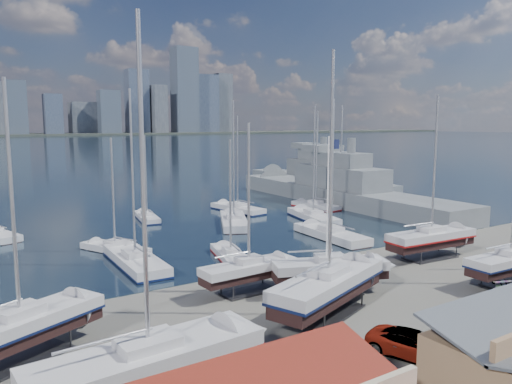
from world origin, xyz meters
TOP-DOWN VIEW (x-y plane):
  - ground at (0.00, -10.00)m, footprint 1400.00×1400.00m
  - sailboat_cradle_0 at (-22.80, -7.61)m, footprint 10.27×6.87m
  - sailboat_cradle_1 at (-18.25, -16.08)m, footprint 11.89×4.05m
  - sailboat_cradle_2 at (-5.46, -4.67)m, footprint 8.42×2.72m
  - sailboat_cradle_3 at (-3.18, -11.83)m, footprint 12.08×7.12m
  - sailboat_cradle_4 at (0.08, -8.24)m, footprint 9.63×5.79m
  - sailboat_cradle_5 at (14.50, -14.93)m, footprint 9.35×2.95m
  - sailboat_cradle_6 at (15.75, -5.80)m, footprint 10.39×3.53m
  - sailboat_moored_3 at (-10.70, 7.72)m, footprint 3.72×11.95m
  - sailboat_moored_4 at (-10.79, 13.89)m, footprint 5.77×8.68m
  - sailboat_moored_5 at (-1.51, 29.30)m, footprint 3.79×8.74m
  - sailboat_moored_6 at (-1.77, 4.74)m, footprint 4.45×8.82m
  - sailboat_moored_7 at (7.08, 19.38)m, footprint 8.10×11.80m
  - sailboat_moored_8 at (12.89, 28.20)m, footprint 4.45×10.74m
  - sailboat_moored_9 at (12.87, 6.24)m, footprint 4.03×11.64m
  - sailboat_moored_10 at (18.36, 16.34)m, footprint 5.76×11.86m
  - sailboat_moored_11 at (25.15, 24.03)m, footprint 3.66×9.17m
  - naval_ship_east at (31.88, 25.72)m, footprint 9.87×51.37m
  - naval_ship_west at (42.66, 45.09)m, footprint 7.54×42.44m
  - car_b at (-9.16, -18.38)m, footprint 4.34×2.58m
  - car_c at (-3.24, -19.62)m, footprint 4.41×6.11m
  - flagpole at (-0.18, -8.19)m, footprint 1.12×0.12m

SIDE VIEW (x-z plane):
  - ground at x=0.00m, z-range 0.00..0.00m
  - sailboat_moored_11 at x=25.15m, z-range -6.36..6.97m
  - sailboat_moored_8 at x=12.89m, z-range -7.48..8.10m
  - sailboat_moored_6 at x=-1.77m, z-range -6.04..6.66m
  - sailboat_moored_5 at x=-1.51m, z-range -6.02..6.63m
  - sailboat_moored_10 at x=18.36m, z-range -8.23..8.85m
  - sailboat_moored_3 at x=-10.70m, z-range -8.54..9.16m
  - sailboat_moored_9 at x=12.87m, z-range -8.31..8.96m
  - sailboat_moored_4 at x=-10.79m, z-range -6.08..6.73m
  - sailboat_moored_7 at x=7.08m, z-range -8.42..9.07m
  - car_b at x=-9.16m, z-range 0.00..1.35m
  - car_c at x=-3.24m, z-range 0.00..1.55m
  - naval_ship_west at x=42.66m, z-range -7.24..10.57m
  - naval_ship_east at x=31.88m, z-range -7.63..10.97m
  - sailboat_cradle_2 at x=-5.46m, z-range -4.92..8.84m
  - sailboat_cradle_5 at x=14.50m, z-range -5.50..9.54m
  - sailboat_cradle_4 at x=0.08m, z-range -5.59..9.67m
  - sailboat_cradle_0 at x=-22.80m, z-range -6.02..10.18m
  - sailboat_cradle_6 at x=15.75m, z-range -6.15..10.34m
  - sailboat_cradle_3 at x=-3.18m, z-range -7.12..11.53m
  - sailboat_cradle_1 at x=-18.25m, z-range -7.13..11.55m
  - flagpole at x=-0.18m, z-range 1.01..13.73m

